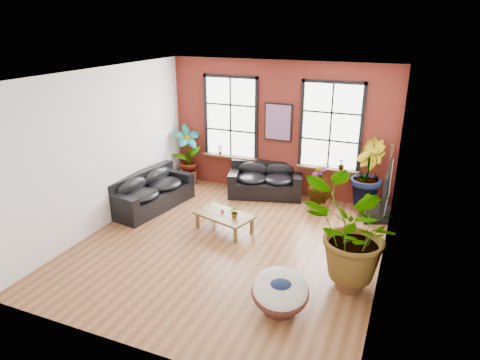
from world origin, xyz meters
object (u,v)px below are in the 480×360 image
at_px(sofa_back, 266,181).
at_px(papasan_chair, 280,291).
at_px(sofa_left, 150,192).
at_px(coffee_table, 224,216).

relative_size(sofa_back, papasan_chair, 1.73).
bearing_deg(sofa_back, sofa_left, -157.14).
xyz_separation_m(sofa_back, coffee_table, (-0.15, -2.34, -0.04)).
bearing_deg(sofa_left, sofa_back, -42.66).
bearing_deg(papasan_chair, sofa_left, 126.33).
xyz_separation_m(sofa_back, papasan_chair, (1.84, -4.56, -0.04)).
bearing_deg(sofa_left, coffee_table, -92.61).
bearing_deg(sofa_back, coffee_table, -108.98).
relative_size(sofa_back, coffee_table, 1.48).
height_order(sofa_left, coffee_table, sofa_left).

